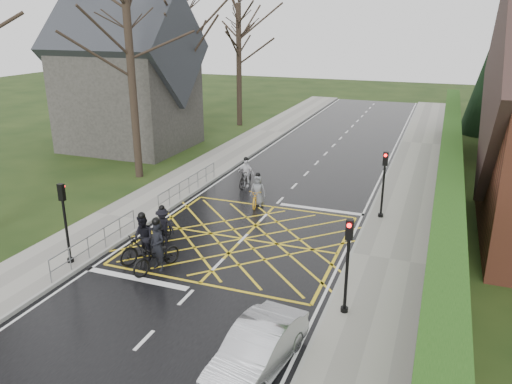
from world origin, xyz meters
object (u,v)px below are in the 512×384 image
Objects in this scene: cyclist_back at (143,243)px; car at (257,350)px; cyclist_rear at (157,254)px; cyclist_front at (246,176)px; cyclist_mid at (162,230)px; cyclist_lead at (257,194)px.

cyclist_back is 0.52× the size of car.
cyclist_rear is at bearing 151.00° from car.
car is at bearing -66.19° from cyclist_front.
cyclist_mid is at bearing 143.80° from car.
cyclist_rear is at bearing -3.59° from cyclist_back.
cyclist_mid is 8.02m from cyclist_front.
cyclist_lead is (1.64, -2.52, -0.04)m from cyclist_front.
cyclist_lead reaches higher than car.
cyclist_rear is 7.65m from cyclist_lead.
cyclist_back is 1.19× the size of cyclist_front.
car is (6.25, -4.36, -0.11)m from cyclist_back.
cyclist_mid is (-1.02, 2.09, -0.06)m from cyclist_rear.
cyclist_back is at bearing -91.85° from cyclist_mid.
cyclist_rear is 10.11m from cyclist_front.
cyclist_rear is at bearing -85.85° from cyclist_front.
cyclist_back is 9.62m from cyclist_front.
cyclist_front is (0.43, 8.01, 0.01)m from cyclist_mid.
cyclist_lead is at bearing 99.37° from cyclist_back.
cyclist_front is 0.94× the size of cyclist_lead.
cyclist_mid is 1.04× the size of cyclist_front.
cyclist_rear reaches higher than car.
car is at bearing -10.18° from cyclist_back.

